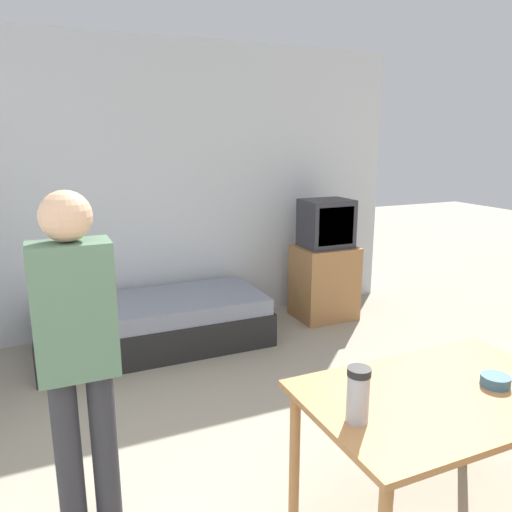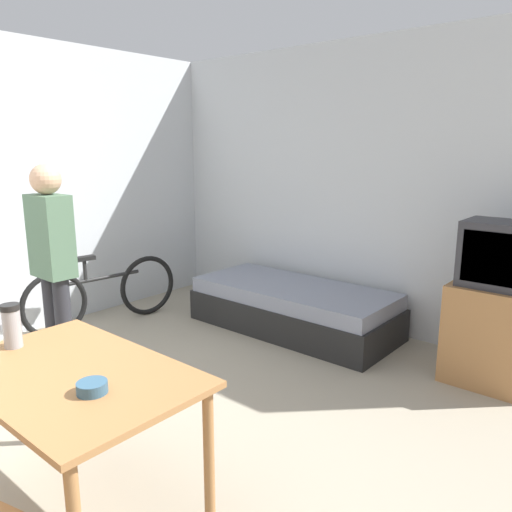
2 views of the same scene
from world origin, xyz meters
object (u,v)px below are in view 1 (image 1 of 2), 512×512
at_px(person_standing, 77,345).
at_px(daybed, 155,324).
at_px(tv, 325,265).
at_px(dining_table, 440,410).
at_px(thermos_flask, 358,392).
at_px(mate_bowl, 495,381).

bearing_deg(person_standing, daybed, 69.14).
height_order(tv, person_standing, person_standing).
xyz_separation_m(dining_table, thermos_flask, (-0.48, -0.04, 0.22)).
relative_size(person_standing, mate_bowl, 12.70).
height_order(person_standing, mate_bowl, person_standing).
bearing_deg(dining_table, tv, 68.47).
xyz_separation_m(tv, person_standing, (-2.52, -2.03, 0.39)).
bearing_deg(mate_bowl, tv, 73.59).
distance_m(daybed, dining_table, 2.79).
relative_size(dining_table, mate_bowl, 9.55).
xyz_separation_m(person_standing, thermos_flask, (0.96, -0.74, -0.07)).
bearing_deg(thermos_flask, daybed, 94.46).
distance_m(dining_table, thermos_flask, 0.53).
bearing_deg(tv, person_standing, -141.15).
xyz_separation_m(tv, thermos_flask, (-1.55, -2.76, 0.32)).
bearing_deg(dining_table, daybed, 104.45).
relative_size(daybed, thermos_flask, 8.73).
relative_size(tv, person_standing, 0.76).
bearing_deg(thermos_flask, mate_bowl, -0.78).
distance_m(daybed, mate_bowl, 2.94).
bearing_deg(dining_table, mate_bowl, -11.37).
xyz_separation_m(thermos_flask, mate_bowl, (0.73, -0.01, -0.10)).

